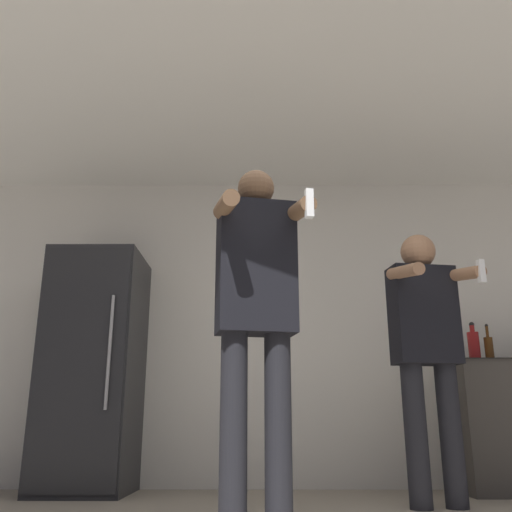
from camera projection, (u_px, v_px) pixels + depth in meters
The scene contains 7 objects.
wall_back at pixel (292, 326), 4.79m from camera, with size 7.00×0.06×2.55m.
ceiling_slab at pixel (300, 100), 3.84m from camera, with size 7.00×3.23×0.05m.
refrigerator at pixel (93, 369), 4.31m from camera, with size 0.66×0.75×1.77m.
bottle_amber_bourbon at pixel (489, 348), 4.35m from camera, with size 0.07×0.07×0.29m.
bottle_dark_rum at pixel (474, 345), 4.35m from camera, with size 0.09×0.09×0.30m.
person_woman_foreground at pixel (256, 307), 2.80m from camera, with size 0.51×0.52×1.76m.
person_man_side at pixel (426, 341), 3.62m from camera, with size 0.53×0.58×1.70m.
Camera 1 is at (-0.27, -2.02, 0.47)m, focal length 40.00 mm.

